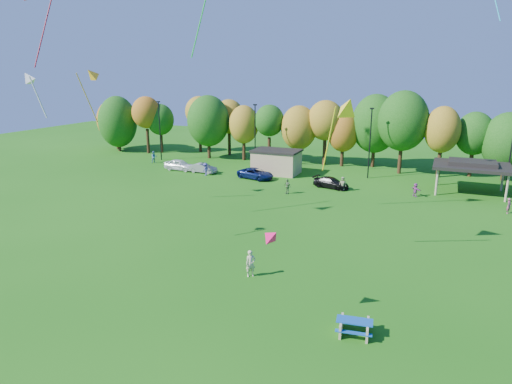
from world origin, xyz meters
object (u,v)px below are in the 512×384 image
at_px(car_b, 203,168).
at_px(car_c, 256,174).
at_px(kite_flyer, 251,264).
at_px(car_d, 331,183).
at_px(car_a, 180,165).
at_px(picnic_table, 354,326).

relative_size(car_b, car_c, 0.80).
distance_m(kite_flyer, car_d, 25.96).
distance_m(car_a, car_c, 11.92).
height_order(car_a, car_b, car_a).
height_order(car_b, car_d, car_b).
height_order(car_a, car_d, car_a).
distance_m(picnic_table, car_d, 31.52).
distance_m(car_b, car_c, 8.03).
bearing_deg(picnic_table, car_c, 113.83).
relative_size(picnic_table, car_a, 0.47).
bearing_deg(picnic_table, car_a, 126.64).
xyz_separation_m(picnic_table, car_a, (-30.81, 31.81, 0.28)).
relative_size(car_a, car_b, 1.14).
height_order(picnic_table, car_c, car_c).
height_order(picnic_table, car_a, car_a).
relative_size(kite_flyer, car_b, 0.48).
xyz_separation_m(car_b, car_d, (18.20, -1.31, -0.01)).
relative_size(car_b, car_d, 0.89).
bearing_deg(car_b, car_a, 87.75).
bearing_deg(picnic_table, car_d, 98.63).
relative_size(kite_flyer, car_d, 0.43).
xyz_separation_m(kite_flyer, car_d, (-0.78, 25.95, -0.30)).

